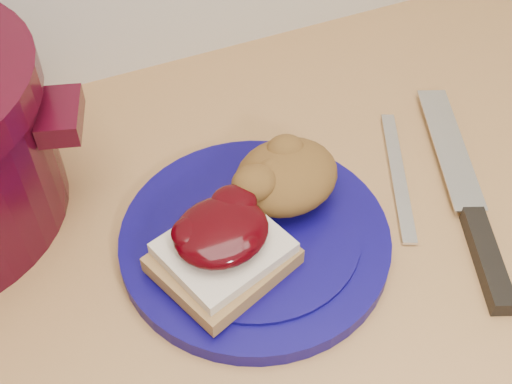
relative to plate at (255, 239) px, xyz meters
name	(u,v)px	position (x,y,z in m)	size (l,w,h in m)	color
plate	(255,239)	(0.00, 0.00, 0.00)	(0.26, 0.26, 0.02)	#0B0551
sandwich	(222,247)	(-0.04, -0.02, 0.04)	(0.13, 0.13, 0.05)	olive
stuffing_mound	(286,176)	(0.05, 0.03, 0.04)	(0.10, 0.09, 0.05)	brown
chef_knife	(476,225)	(0.20, -0.07, 0.00)	(0.14, 0.29, 0.02)	black
butter_knife	(398,174)	(0.17, 0.02, 0.00)	(0.19, 0.01, 0.00)	silver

